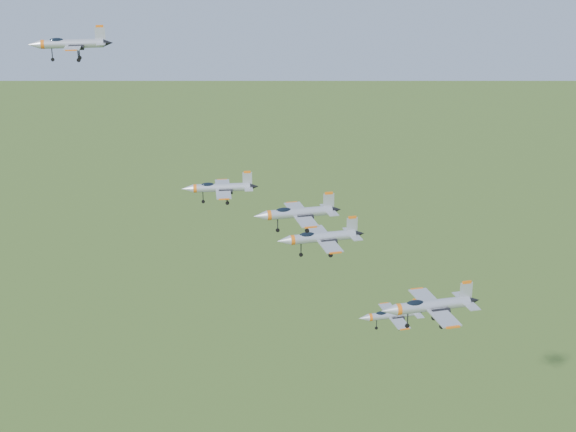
{
  "coord_description": "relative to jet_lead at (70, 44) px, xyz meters",
  "views": [
    {
      "loc": [
        -2.75,
        -106.17,
        181.04
      ],
      "look_at": [
        5.15,
        -2.82,
        143.57
      ],
      "focal_mm": 50.0,
      "sensor_mm": 36.0,
      "label": 1
    }
  ],
  "objects": [
    {
      "name": "jet_trail",
      "position": [
        46.45,
        -11.86,
        -39.46
      ],
      "size": [
        10.63,
        8.9,
        2.85
      ],
      "rotation": [
        0.0,
        0.0,
        0.16
      ],
      "color": "#A4A8B0"
    },
    {
      "name": "jet_left_high",
      "position": [
        21.08,
        -11.42,
        -18.71
      ],
      "size": [
        10.86,
        8.94,
        2.91
      ],
      "rotation": [
        0.0,
        0.0,
        0.03
      ],
      "color": "#A4A8B0"
    },
    {
      "name": "jet_right_high",
      "position": [
        30.25,
        -31.84,
        -15.47
      ],
      "size": [
        10.6,
        8.88,
        2.84
      ],
      "rotation": [
        0.0,
        0.0,
        0.17
      ],
      "color": "#A4A8B0"
    },
    {
      "name": "jet_left_low",
      "position": [
        35.5,
        -11.35,
        -26.69
      ],
      "size": [
        13.34,
        11.18,
        3.57
      ],
      "rotation": [
        0.0,
        0.0,
        0.17
      ],
      "color": "#A4A8B0"
    },
    {
      "name": "jet_right_low",
      "position": [
        47.31,
        -29.9,
        -29.05
      ],
      "size": [
        13.41,
        11.24,
        3.59
      ],
      "rotation": [
        0.0,
        0.0,
        0.17
      ],
      "color": "#A4A8B0"
    },
    {
      "name": "jet_lead",
      "position": [
        0.0,
        0.0,
        0.0
      ],
      "size": [
        12.06,
        10.01,
        3.22
      ],
      "rotation": [
        0.0,
        0.0,
        0.09
      ],
      "color": "#A4A8B0"
    }
  ]
}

